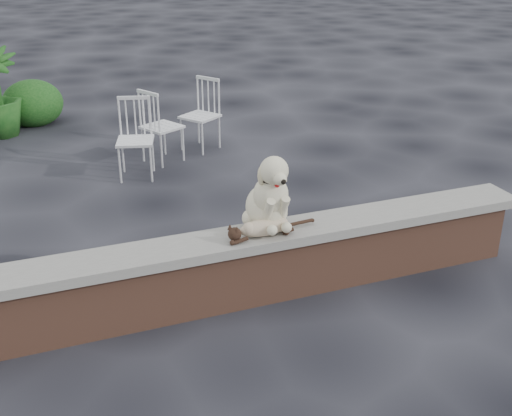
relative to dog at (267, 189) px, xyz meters
name	(u,v)px	position (x,y,z in m)	size (l,w,h in m)	color
ground	(174,313)	(-0.81, -0.10, -0.90)	(60.00, 60.00, 0.00)	black
brick_wall	(172,286)	(-0.81, -0.10, -0.65)	(6.00, 0.30, 0.50)	brown
capstone	(170,253)	(-0.81, -0.10, -0.36)	(6.20, 0.40, 0.08)	slate
dog	(267,189)	(0.00, 0.00, 0.00)	(0.42, 0.55, 0.64)	beige
cat	(264,226)	(-0.08, -0.15, -0.24)	(0.90, 0.22, 0.15)	tan
chair_e	(162,126)	(-0.07, 3.36, -0.43)	(0.56, 0.56, 0.94)	white
chair_d	(200,115)	(0.51, 3.65, -0.43)	(0.56, 0.56, 0.94)	white
chair_b	(135,139)	(-0.49, 2.93, -0.43)	(0.56, 0.56, 0.94)	white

